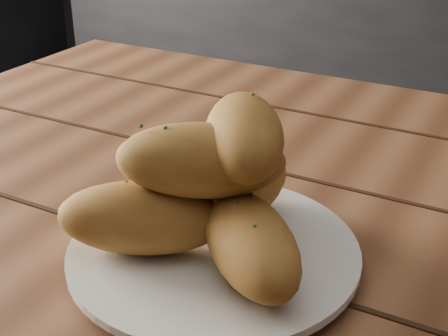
{
  "coord_description": "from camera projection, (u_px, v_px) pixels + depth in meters",
  "views": [
    {
      "loc": [
        0.38,
        -0.57,
        1.09
      ],
      "look_at": [
        0.14,
        -0.13,
        0.84
      ],
      "focal_mm": 50.0,
      "sensor_mm": 36.0,
      "label": 1
    }
  ],
  "objects": [
    {
      "name": "table",
      "position": [
        398.0,
        329.0,
        0.64
      ],
      "size": [
        1.55,
        0.97,
        0.75
      ],
      "color": "brown",
      "rests_on": "ground"
    },
    {
      "name": "plate",
      "position": [
        214.0,
        253.0,
        0.58
      ],
      "size": [
        0.27,
        0.27,
        0.02
      ],
      "color": "white",
      "rests_on": "table"
    },
    {
      "name": "bread_rolls",
      "position": [
        213.0,
        190.0,
        0.56
      ],
      "size": [
        0.27,
        0.23,
        0.14
      ],
      "color": "#AB792F",
      "rests_on": "plate"
    },
    {
      "name": "counter",
      "position": [
        432.0,
        58.0,
        2.23
      ],
      "size": [
        2.8,
        0.6,
        0.9
      ],
      "primitive_type": "cube",
      "color": "black",
      "rests_on": "ground"
    }
  ]
}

